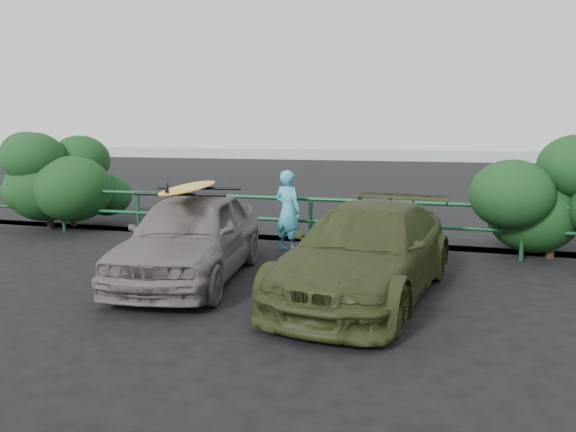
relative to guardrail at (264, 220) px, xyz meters
name	(u,v)px	position (x,y,z in m)	size (l,w,h in m)	color
ground	(131,320)	(0.00, -5.00, -0.52)	(80.00, 80.00, 0.00)	black
ocean	(426,153)	(0.00, 55.00, -0.52)	(200.00, 200.00, 0.00)	slate
guardrail	(264,220)	(0.00, 0.00, 0.00)	(14.00, 0.08, 1.04)	#124122
shrub_left	(80,184)	(-4.80, 0.40, 0.59)	(3.20, 2.40, 2.21)	#173F19
shrub_right	(522,201)	(5.00, 0.50, 0.54)	(3.20, 2.40, 2.11)	#173F19
sedan	(191,236)	(-0.19, -2.95, 0.18)	(1.65, 4.10, 1.40)	slate
olive_vehicle	(367,251)	(2.64, -3.06, 0.13)	(1.83, 4.51, 1.31)	#303A19
man	(288,211)	(0.66, -0.49, 0.28)	(0.59, 0.39, 1.61)	#3EA3BA
roof_rack	(190,191)	(-0.19, -2.95, 0.90)	(1.42, 1.00, 0.05)	black
surfboard	(190,187)	(-0.19, -2.95, 0.96)	(0.49, 2.38, 0.07)	orange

